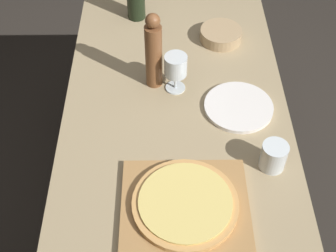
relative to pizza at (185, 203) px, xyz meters
name	(u,v)px	position (x,y,z in m)	size (l,w,h in m)	color
ground_plane	(174,227)	(-0.02, 0.37, -0.79)	(12.00, 12.00, 0.00)	#2D2823
dining_table	(176,132)	(-0.02, 0.37, -0.13)	(0.75, 1.72, 0.76)	#9E8966
cutting_board	(185,207)	(0.00, 0.00, -0.02)	(0.36, 0.32, 0.02)	#A87A47
pizza	(185,203)	(0.00, 0.00, 0.00)	(0.30, 0.30, 0.02)	tan
pepper_mill	(154,52)	(-0.09, 0.52, 0.11)	(0.06, 0.06, 0.29)	brown
wine_glass	(177,67)	(-0.01, 0.49, 0.07)	(0.08, 0.08, 0.14)	silver
small_bowl	(221,35)	(0.16, 0.76, -0.01)	(0.16, 0.16, 0.04)	tan
drinking_tumbler	(273,156)	(0.27, 0.15, 0.02)	(0.08, 0.08, 0.09)	silver
dinner_plate	(239,107)	(0.19, 0.39, -0.02)	(0.23, 0.23, 0.01)	white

